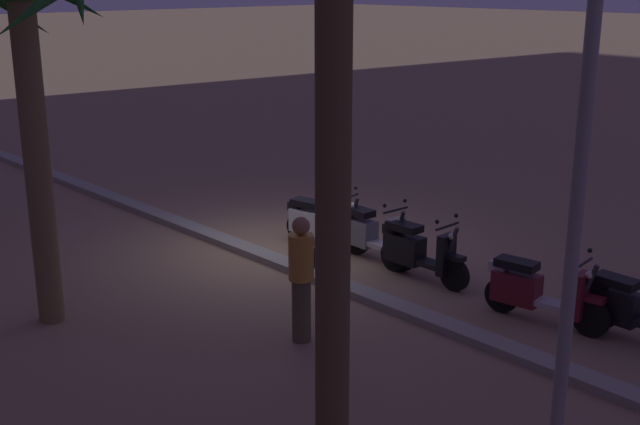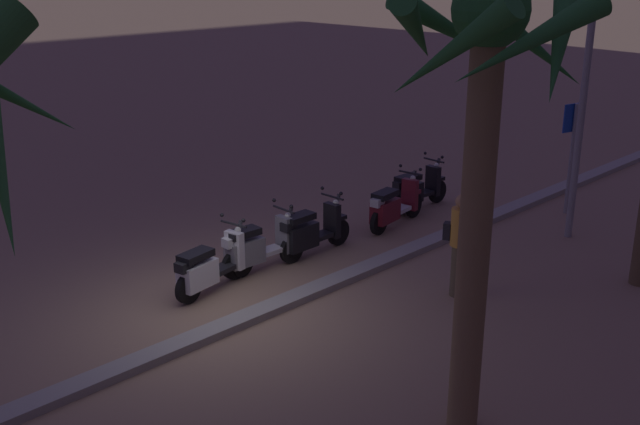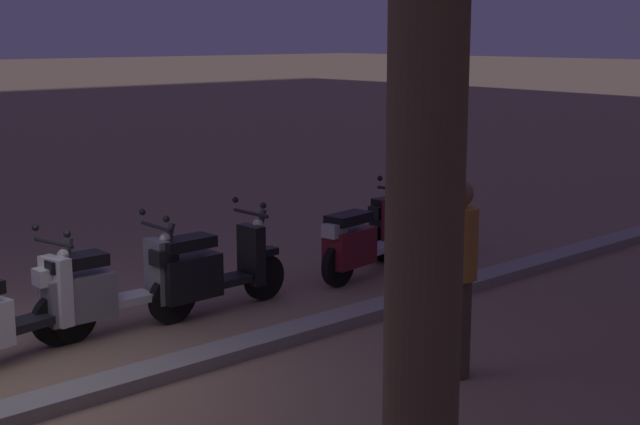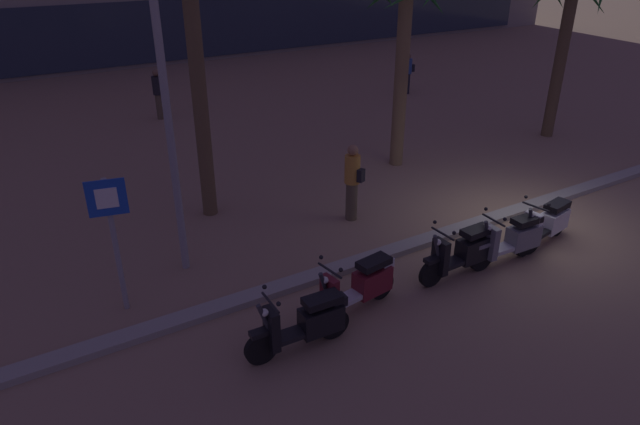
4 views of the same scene
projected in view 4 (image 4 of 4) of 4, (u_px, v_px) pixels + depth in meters
ground_plane at (525, 223)px, 12.51m from camera, size 200.00×200.00×0.00m
curb_strip at (510, 213)px, 12.83m from camera, size 60.00×0.36×0.12m
scooter_black_lead_nearest at (306, 323)px, 8.58m from camera, size 1.75×0.56×1.17m
scooter_maroon_mid_rear at (359, 286)px, 9.46m from camera, size 1.86×0.61×1.17m
scooter_black_mid_front at (464, 252)px, 10.45m from camera, size 1.77×0.56×1.17m
scooter_grey_last_in_row at (513, 239)px, 10.91m from camera, size 1.81×0.56×1.17m
scooter_white_far_back at (547, 223)px, 11.52m from camera, size 1.82×0.66×1.17m
crossing_sign at (113, 231)px, 9.00m from camera, size 0.59×0.18×2.40m
palm_tree_near_sign at (405, 17)px, 14.02m from camera, size 2.18×2.29×5.20m
palm_tree_far_corner at (572, 1)px, 16.15m from camera, size 2.76×2.73×5.33m
pedestrian_window_shopping at (352, 180)px, 12.28m from camera, size 0.36×0.46×1.75m
pedestrian_by_palm_tree at (158, 93)px, 19.15m from camera, size 0.34×0.34×1.69m
pedestrian_strolling_near_curb at (407, 72)px, 22.26m from camera, size 0.46×0.34×1.58m
street_lamp at (159, 43)px, 9.01m from camera, size 0.36×0.36×6.89m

